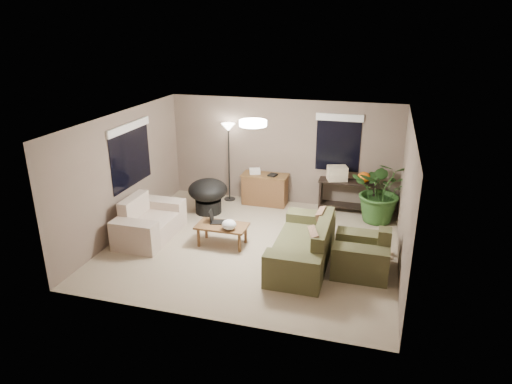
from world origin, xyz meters
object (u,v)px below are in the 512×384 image
(papasan_chair, at_px, (208,193))
(console_table, at_px, (347,194))
(houseplant, at_px, (382,197))
(armchair, at_px, (362,256))
(main_sofa, at_px, (305,248))
(cat_scratching_post, at_px, (385,245))
(coffee_table, at_px, (222,228))
(loveseat, at_px, (149,224))
(desk, at_px, (265,189))
(floor_lamp, at_px, (228,137))

(papasan_chair, bearing_deg, console_table, 16.77)
(houseplant, bearing_deg, armchair, -96.21)
(main_sofa, xyz_separation_m, armchair, (1.02, -0.04, 0.00))
(cat_scratching_post, bearing_deg, coffee_table, -172.40)
(coffee_table, distance_m, cat_scratching_post, 3.12)
(loveseat, relative_size, cat_scratching_post, 3.20)
(armchair, height_order, houseplant, houseplant)
(console_table, bearing_deg, desk, -178.35)
(console_table, distance_m, houseplant, 0.86)
(coffee_table, xyz_separation_m, console_table, (2.19, 2.39, 0.08))
(main_sofa, relative_size, loveseat, 1.37)
(main_sofa, distance_m, floor_lamp, 3.77)
(main_sofa, bearing_deg, floor_lamp, 131.71)
(armchair, distance_m, houseplant, 2.36)
(armchair, distance_m, papasan_chair, 3.99)
(coffee_table, relative_size, papasan_chair, 0.85)
(papasan_chair, relative_size, floor_lamp, 0.62)
(console_table, distance_m, floor_lamp, 3.08)
(coffee_table, distance_m, desk, 2.35)
(floor_lamp, height_order, cat_scratching_post, floor_lamp)
(console_table, distance_m, papasan_chair, 3.20)
(houseplant, distance_m, cat_scratching_post, 1.66)
(loveseat, relative_size, houseplant, 1.11)
(papasan_chair, bearing_deg, cat_scratching_post, -14.90)
(loveseat, bearing_deg, floor_lamp, 70.22)
(armchair, xyz_separation_m, floor_lamp, (-3.38, 2.68, 1.30))
(armchair, height_order, papasan_chair, armchair)
(main_sofa, distance_m, armchair, 1.03)
(main_sofa, bearing_deg, desk, 118.97)
(main_sofa, distance_m, houseplant, 2.64)
(desk, xyz_separation_m, papasan_chair, (-1.12, -0.87, 0.09))
(coffee_table, relative_size, console_table, 0.77)
(floor_lamp, bearing_deg, main_sofa, -48.29)
(loveseat, distance_m, coffee_table, 1.56)
(console_table, height_order, houseplant, houseplant)
(houseplant, bearing_deg, desk, 173.67)
(main_sofa, distance_m, cat_scratching_post, 1.56)
(floor_lamp, distance_m, cat_scratching_post, 4.46)
(loveseat, xyz_separation_m, armchair, (4.27, -0.21, 0.00))
(console_table, bearing_deg, floor_lamp, -179.87)
(loveseat, bearing_deg, houseplant, 25.13)
(desk, relative_size, cat_scratching_post, 2.20)
(loveseat, distance_m, floor_lamp, 2.93)
(main_sofa, bearing_deg, papasan_chair, 145.99)
(armchair, relative_size, desk, 0.91)
(desk, height_order, cat_scratching_post, desk)
(houseplant, bearing_deg, floor_lamp, 174.49)
(floor_lamp, bearing_deg, papasan_chair, -102.51)
(loveseat, height_order, desk, loveseat)
(desk, xyz_separation_m, console_table, (1.94, 0.06, 0.06))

